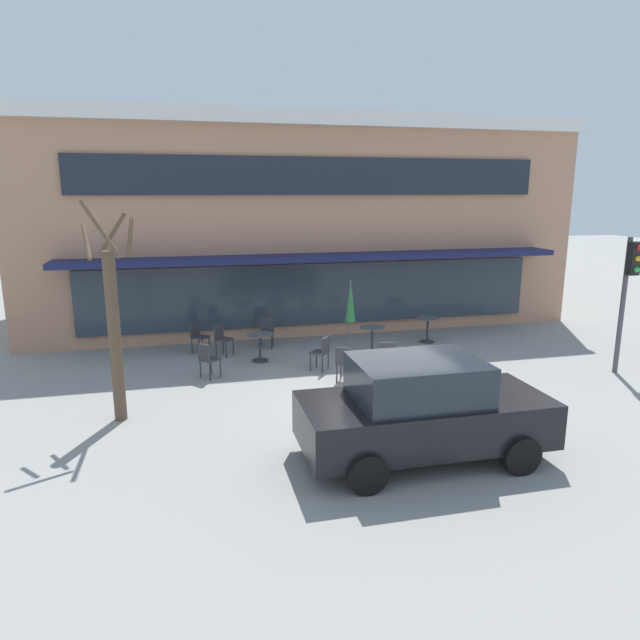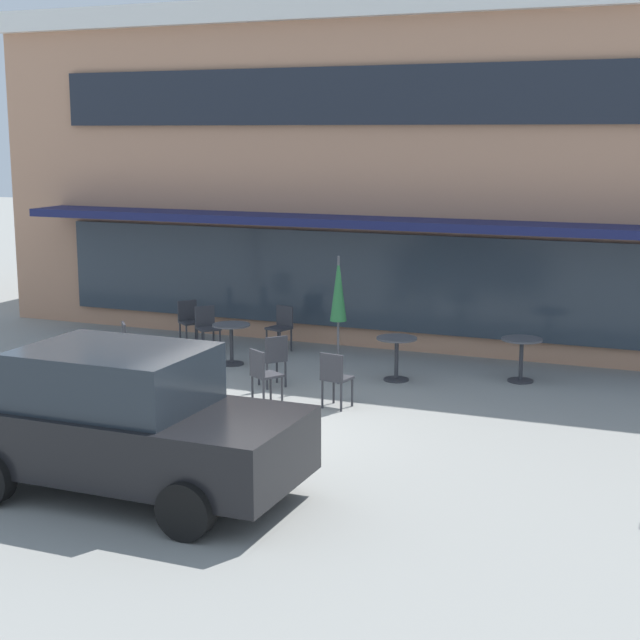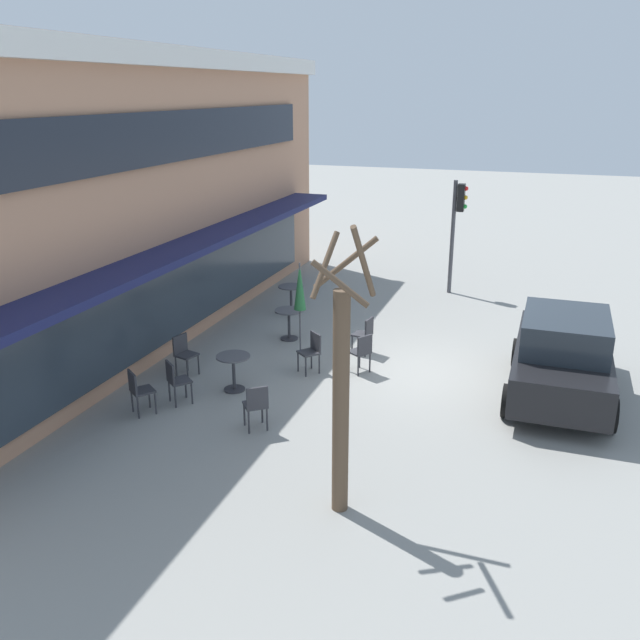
{
  "view_description": "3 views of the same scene",
  "coord_description": "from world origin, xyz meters",
  "px_view_note": "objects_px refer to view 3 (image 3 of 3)",
  "views": [
    {
      "loc": [
        -4.1,
        -10.99,
        4.47
      ],
      "look_at": [
        -0.72,
        2.7,
        1.28
      ],
      "focal_mm": 32.0,
      "sensor_mm": 36.0,
      "label": 1
    },
    {
      "loc": [
        6.07,
        -12.02,
        4.24
      ],
      "look_at": [
        -0.07,
        2.96,
        1.12
      ],
      "focal_mm": 55.0,
      "sensor_mm": 36.0,
      "label": 2
    },
    {
      "loc": [
        -13.65,
        -2.15,
        5.89
      ],
      "look_at": [
        -0.46,
        2.39,
        1.14
      ],
      "focal_mm": 38.0,
      "sensor_mm": 36.0,
      "label": 3
    }
  ],
  "objects_px": {
    "cafe_table_by_tree": "(234,367)",
    "cafe_chair_1": "(365,333)",
    "cafe_chair_2": "(312,349)",
    "cafe_chair_4": "(256,404)",
    "cafe_chair_5": "(176,379)",
    "patio_umbrella_green_folded": "(300,287)",
    "cafe_chair_0": "(361,350)",
    "street_tree": "(341,389)",
    "cafe_chair_3": "(139,389)",
    "parked_sedan": "(562,356)",
    "cafe_chair_6": "(184,352)",
    "cafe_table_streetside": "(291,295)",
    "cafe_table_near_wall": "(289,319)",
    "traffic_light_pole": "(457,218)"
  },
  "relations": [
    {
      "from": "cafe_table_near_wall",
      "to": "cafe_chair_2",
      "type": "relative_size",
      "value": 0.85
    },
    {
      "from": "cafe_chair_6",
      "to": "cafe_table_near_wall",
      "type": "bearing_deg",
      "value": -25.61
    },
    {
      "from": "cafe_table_streetside",
      "to": "cafe_chair_1",
      "type": "relative_size",
      "value": 0.85
    },
    {
      "from": "patio_umbrella_green_folded",
      "to": "cafe_chair_6",
      "type": "bearing_deg",
      "value": 134.96
    },
    {
      "from": "cafe_chair_6",
      "to": "traffic_light_pole",
      "type": "height_order",
      "value": "traffic_light_pole"
    },
    {
      "from": "cafe_table_by_tree",
      "to": "street_tree",
      "type": "distance_m",
      "value": 4.87
    },
    {
      "from": "patio_umbrella_green_folded",
      "to": "cafe_chair_3",
      "type": "distance_m",
      "value": 4.45
    },
    {
      "from": "cafe_chair_3",
      "to": "traffic_light_pole",
      "type": "distance_m",
      "value": 11.22
    },
    {
      "from": "cafe_chair_1",
      "to": "cafe_table_near_wall",
      "type": "bearing_deg",
      "value": 80.42
    },
    {
      "from": "traffic_light_pole",
      "to": "cafe_chair_0",
      "type": "bearing_deg",
      "value": 172.04
    },
    {
      "from": "cafe_chair_3",
      "to": "cafe_chair_6",
      "type": "bearing_deg",
      "value": 4.47
    },
    {
      "from": "cafe_chair_4",
      "to": "cafe_chair_5",
      "type": "distance_m",
      "value": 2.0
    },
    {
      "from": "cafe_table_near_wall",
      "to": "cafe_chair_4",
      "type": "height_order",
      "value": "cafe_chair_4"
    },
    {
      "from": "cafe_chair_2",
      "to": "cafe_chair_1",
      "type": "bearing_deg",
      "value": -29.81
    },
    {
      "from": "street_tree",
      "to": "cafe_chair_1",
      "type": "bearing_deg",
      "value": 12.07
    },
    {
      "from": "cafe_table_by_tree",
      "to": "cafe_chair_1",
      "type": "xyz_separation_m",
      "value": [
        2.84,
        -2.01,
        0.01
      ]
    },
    {
      "from": "cafe_chair_5",
      "to": "cafe_chair_0",
      "type": "bearing_deg",
      "value": -48.7
    },
    {
      "from": "cafe_chair_3",
      "to": "cafe_chair_5",
      "type": "bearing_deg",
      "value": -34.0
    },
    {
      "from": "cafe_chair_1",
      "to": "street_tree",
      "type": "bearing_deg",
      "value": -167.93
    },
    {
      "from": "cafe_chair_6",
      "to": "street_tree",
      "type": "distance_m",
      "value": 6.11
    },
    {
      "from": "cafe_chair_5",
      "to": "cafe_chair_6",
      "type": "relative_size",
      "value": 1.0
    },
    {
      "from": "cafe_chair_2",
      "to": "cafe_chair_4",
      "type": "relative_size",
      "value": 1.0
    },
    {
      "from": "cafe_table_near_wall",
      "to": "cafe_chair_6",
      "type": "distance_m",
      "value": 3.1
    },
    {
      "from": "cafe_table_streetside",
      "to": "cafe_chair_1",
      "type": "distance_m",
      "value": 3.63
    },
    {
      "from": "cafe_chair_2",
      "to": "cafe_chair_3",
      "type": "bearing_deg",
      "value": 141.2
    },
    {
      "from": "cafe_chair_4",
      "to": "cafe_chair_5",
      "type": "relative_size",
      "value": 1.0
    },
    {
      "from": "cafe_chair_0",
      "to": "cafe_chair_1",
      "type": "bearing_deg",
      "value": 11.59
    },
    {
      "from": "cafe_chair_5",
      "to": "street_tree",
      "type": "relative_size",
      "value": 0.21
    },
    {
      "from": "cafe_chair_0",
      "to": "cafe_chair_5",
      "type": "relative_size",
      "value": 1.0
    },
    {
      "from": "cafe_chair_0",
      "to": "cafe_chair_2",
      "type": "distance_m",
      "value": 1.09
    },
    {
      "from": "cafe_chair_4",
      "to": "cafe_chair_6",
      "type": "bearing_deg",
      "value": 54.08
    },
    {
      "from": "cafe_chair_3",
      "to": "street_tree",
      "type": "distance_m",
      "value": 5.03
    },
    {
      "from": "patio_umbrella_green_folded",
      "to": "cafe_chair_2",
      "type": "bearing_deg",
      "value": -146.51
    },
    {
      "from": "cafe_table_by_tree",
      "to": "cafe_chair_2",
      "type": "relative_size",
      "value": 0.85
    },
    {
      "from": "cafe_table_by_tree",
      "to": "cafe_chair_4",
      "type": "xyz_separation_m",
      "value": [
        -1.44,
        -1.15,
        0.01
      ]
    },
    {
      "from": "cafe_chair_1",
      "to": "parked_sedan",
      "type": "xyz_separation_m",
      "value": [
        -0.97,
        -4.32,
        0.35
      ]
    },
    {
      "from": "cafe_chair_3",
      "to": "cafe_chair_6",
      "type": "xyz_separation_m",
      "value": [
        1.97,
        0.15,
        0.0
      ]
    },
    {
      "from": "cafe_table_streetside",
      "to": "cafe_chair_5",
      "type": "height_order",
      "value": "cafe_chair_5"
    },
    {
      "from": "cafe_chair_2",
      "to": "cafe_chair_5",
      "type": "distance_m",
      "value": 3.08
    },
    {
      "from": "cafe_chair_1",
      "to": "cafe_chair_5",
      "type": "bearing_deg",
      "value": 143.54
    },
    {
      "from": "parked_sedan",
      "to": "street_tree",
      "type": "bearing_deg",
      "value": 149.57
    },
    {
      "from": "cafe_chair_3",
      "to": "parked_sedan",
      "type": "xyz_separation_m",
      "value": [
        3.45,
        -7.55,
        0.35
      ]
    },
    {
      "from": "street_tree",
      "to": "traffic_light_pole",
      "type": "height_order",
      "value": "street_tree"
    },
    {
      "from": "patio_umbrella_green_folded",
      "to": "cafe_chair_0",
      "type": "relative_size",
      "value": 2.47
    },
    {
      "from": "cafe_chair_0",
      "to": "parked_sedan",
      "type": "xyz_separation_m",
      "value": [
        0.15,
        -4.09,
        0.35
      ]
    },
    {
      "from": "cafe_chair_4",
      "to": "street_tree",
      "type": "bearing_deg",
      "value": -130.3
    },
    {
      "from": "street_tree",
      "to": "traffic_light_pole",
      "type": "bearing_deg",
      "value": 0.56
    },
    {
      "from": "cafe_chair_6",
      "to": "cafe_table_streetside",
      "type": "bearing_deg",
      "value": -7.21
    },
    {
      "from": "cafe_table_near_wall",
      "to": "cafe_chair_0",
      "type": "relative_size",
      "value": 0.85
    },
    {
      "from": "cafe_chair_3",
      "to": "cafe_chair_4",
      "type": "height_order",
      "value": "same"
    }
  ]
}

